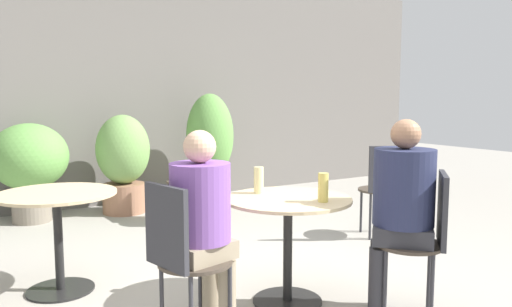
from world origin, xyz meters
TOP-DOWN VIEW (x-y plane):
  - ground_plane at (0.00, 0.00)m, footprint 20.00×20.00m
  - storefront_wall at (0.00, 3.67)m, footprint 10.00×0.06m
  - cafe_table_near at (0.08, 0.02)m, footprint 0.83×0.83m
  - cafe_table_far at (-1.17, 1.00)m, footprint 0.81×0.81m
  - bistro_chair_0 at (-0.75, -0.18)m, footprint 0.44×0.42m
  - bistro_chair_1 at (0.66, -0.61)m, footprint 0.47×0.47m
  - bistro_chair_2 at (0.44, 2.31)m, footprint 0.41×0.41m
  - bistro_chair_3 at (1.72, 0.78)m, footprint 0.45×0.46m
  - seated_person_0 at (-0.60, -0.14)m, footprint 0.38×0.35m
  - seated_person_1 at (0.56, -0.50)m, footprint 0.47×0.47m
  - beer_glass_0 at (0.19, -0.20)m, footprint 0.06×0.06m
  - beer_glass_1 at (-0.00, 0.25)m, footprint 0.07×0.07m
  - potted_plant_0 at (-1.07, 3.22)m, footprint 0.81×0.81m
  - potted_plant_1 at (-0.07, 3.14)m, footprint 0.62×0.62m
  - potted_plant_2 at (1.02, 3.07)m, footprint 0.60×0.60m

SIDE VIEW (x-z plane):
  - ground_plane at x=0.00m, z-range 0.00..0.00m
  - cafe_table_far at x=-1.17m, z-range 0.18..0.88m
  - cafe_table_near at x=0.08m, z-range 0.19..0.89m
  - bistro_chair_0 at x=-0.75m, z-range 0.09..0.99m
  - bistro_chair_1 at x=0.66m, z-range 0.09..0.99m
  - bistro_chair_2 at x=0.44m, z-range 0.09..0.99m
  - bistro_chair_3 at x=1.72m, z-range 0.09..0.99m
  - potted_plant_1 at x=-0.07m, z-range 0.05..1.19m
  - potted_plant_0 at x=-1.07m, z-range 0.12..1.19m
  - seated_person_0 at x=-0.60m, z-range 0.11..1.29m
  - seated_person_1 at x=0.56m, z-range 0.11..1.33m
  - potted_plant_2 at x=1.02m, z-range 0.06..1.46m
  - beer_glass_1 at x=0.00m, z-range 0.70..0.88m
  - beer_glass_0 at x=0.19m, z-range 0.70..0.88m
  - storefront_wall at x=0.00m, z-range 0.00..3.00m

